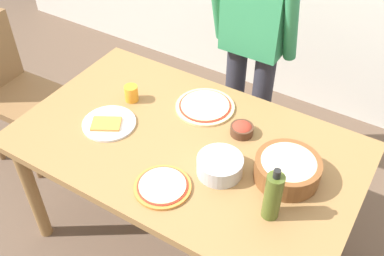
# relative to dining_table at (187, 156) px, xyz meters

# --- Properties ---
(ground) EXTENTS (8.00, 8.00, 0.00)m
(ground) POSITION_rel_dining_table_xyz_m (0.00, 0.00, -0.67)
(ground) COLOR brown
(dining_table) EXTENTS (1.60, 0.96, 0.76)m
(dining_table) POSITION_rel_dining_table_xyz_m (0.00, 0.00, 0.00)
(dining_table) COLOR olive
(dining_table) RESTS_ON ground
(person_cook) EXTENTS (0.49, 0.25, 1.62)m
(person_cook) POSITION_rel_dining_table_xyz_m (-0.03, 0.76, 0.27)
(person_cook) COLOR #2D2D38
(person_cook) RESTS_ON ground
(chair_wooden_left) EXTENTS (0.42, 0.42, 0.95)m
(chair_wooden_left) POSITION_rel_dining_table_xyz_m (-1.32, 0.05, -0.13)
(chair_wooden_left) COLOR brown
(chair_wooden_left) RESTS_ON ground
(pizza_raw_on_board) EXTENTS (0.30, 0.30, 0.02)m
(pizza_raw_on_board) POSITION_rel_dining_table_xyz_m (-0.05, 0.26, 0.10)
(pizza_raw_on_board) COLOR beige
(pizza_raw_on_board) RESTS_ON dining_table
(pizza_cooked_on_tray) EXTENTS (0.24, 0.24, 0.02)m
(pizza_cooked_on_tray) POSITION_rel_dining_table_xyz_m (0.06, -0.29, 0.10)
(pizza_cooked_on_tray) COLOR #C67A33
(pizza_cooked_on_tray) RESTS_ON dining_table
(plate_with_slice) EXTENTS (0.26, 0.26, 0.02)m
(plate_with_slice) POSITION_rel_dining_table_xyz_m (-0.39, -0.09, 0.10)
(plate_with_slice) COLOR white
(plate_with_slice) RESTS_ON dining_table
(popcorn_bowl) EXTENTS (0.28, 0.28, 0.11)m
(popcorn_bowl) POSITION_rel_dining_table_xyz_m (0.48, 0.04, 0.15)
(popcorn_bowl) COLOR brown
(popcorn_bowl) RESTS_ON dining_table
(mixing_bowl_steel) EXTENTS (0.20, 0.20, 0.08)m
(mixing_bowl_steel) POSITION_rel_dining_table_xyz_m (0.22, -0.08, 0.13)
(mixing_bowl_steel) COLOR #B7B7BC
(mixing_bowl_steel) RESTS_ON dining_table
(small_sauce_bowl) EXTENTS (0.11, 0.11, 0.06)m
(small_sauce_bowl) POSITION_rel_dining_table_xyz_m (0.19, 0.19, 0.12)
(small_sauce_bowl) COLOR #4C2D1E
(small_sauce_bowl) RESTS_ON dining_table
(olive_oil_bottle) EXTENTS (0.07, 0.07, 0.26)m
(olive_oil_bottle) POSITION_rel_dining_table_xyz_m (0.50, -0.18, 0.20)
(olive_oil_bottle) COLOR #47561E
(olive_oil_bottle) RESTS_ON dining_table
(cup_orange) EXTENTS (0.07, 0.07, 0.08)m
(cup_orange) POSITION_rel_dining_table_xyz_m (-0.41, 0.12, 0.13)
(cup_orange) COLOR orange
(cup_orange) RESTS_ON dining_table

